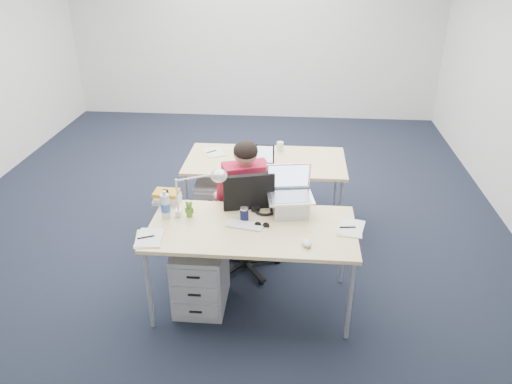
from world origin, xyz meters
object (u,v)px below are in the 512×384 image
silver_laptop (291,192)px  dark_laptop (256,158)px  drawer_pedestal_far (218,204)px  headphones (265,209)px  far_cup (280,147)px  desk_far (266,164)px  seated_person (242,200)px  drawer_pedestal_near (201,275)px  desk_near (252,232)px  book_stack (167,197)px  bear_figurine (189,209)px  office_chair (246,241)px  wireless_keyboard (245,225)px  can_koozie (244,214)px  water_bottle (165,204)px  cordless_phone (166,198)px  sunglasses (262,225)px  desk_lamp (193,192)px  computer_mouse (307,243)px

silver_laptop → dark_laptop: (-0.34, 0.83, -0.07)m
drawer_pedestal_far → silver_laptop: 1.38m
dark_laptop → headphones: bearing=-81.0°
dark_laptop → far_cup: size_ratio=3.31×
desk_far → seated_person: 0.70m
far_cup → drawer_pedestal_near: bearing=-109.4°
desk_near → book_stack: size_ratio=7.28×
bear_figurine → far_cup: size_ratio=1.33×
office_chair → drawer_pedestal_near: size_ratio=1.87×
silver_laptop → wireless_keyboard: silver_laptop is taller
desk_near → can_koozie: can_koozie is taller
desk_near → can_koozie: size_ratio=14.52×
headphones → water_bottle: bearing=-164.3°
office_chair → bear_figurine: (-0.41, -0.35, 0.51)m
wireless_keyboard → bear_figurine: bearing=178.6°
silver_laptop → cordless_phone: silver_laptop is taller
office_chair → dark_laptop: office_chair is taller
far_cup → sunglasses: bearing=-92.7°
sunglasses → far_cup: 1.56m
desk_far → bear_figurine: size_ratio=11.88×
headphones → book_stack: 0.84m
wireless_keyboard → water_bottle: (-0.64, 0.08, 0.11)m
water_bottle → cordless_phone: (-0.04, 0.17, -0.04)m
wireless_keyboard → office_chair: bearing=107.8°
sunglasses → desk_lamp: bearing=172.5°
desk_near → sunglasses: size_ratio=13.58×
desk_far → office_chair: size_ratio=1.55×
seated_person → silver_laptop: seated_person is taller
computer_mouse → sunglasses: (-0.34, 0.23, -0.01)m
computer_mouse → can_koozie: 0.59m
bear_figurine → cordless_phone: cordless_phone is taller
can_koozie → water_bottle: water_bottle is taller
silver_laptop → computer_mouse: bearing=-83.5°
desk_far → drawer_pedestal_near: size_ratio=2.91×
drawer_pedestal_near → water_bottle: size_ratio=2.36×
water_bottle → headphones: bearing=12.0°
drawer_pedestal_far → drawer_pedestal_near: bearing=-87.5°
seated_person → silver_laptop: bearing=-63.0°
can_koozie → far_cup: bearing=81.5°
far_cup → wireless_keyboard: bearing=-97.5°
dark_laptop → bear_figurine: bearing=-116.7°
drawer_pedestal_near → office_chair: bearing=58.7°
dark_laptop → far_cup: 0.55m
desk_far → sunglasses: sunglasses is taller
desk_far → far_cup: (0.14, 0.24, 0.10)m
office_chair → book_stack: size_ratio=4.69×
desk_near → bear_figurine: bearing=166.3°
bear_figurine → desk_lamp: desk_lamp is taller
silver_laptop → dark_laptop: silver_laptop is taller
office_chair → seated_person: 0.37m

